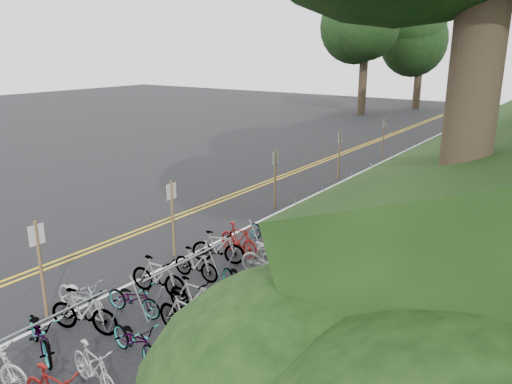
# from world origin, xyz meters

# --- Properties ---
(ground) EXTENTS (120.00, 120.00, 0.00)m
(ground) POSITION_xyz_m (0.00, 0.00, 0.00)
(ground) COLOR black
(ground) RESTS_ON ground
(road_markings) EXTENTS (7.47, 80.00, 0.01)m
(road_markings) POSITION_xyz_m (0.63, 10.10, 0.00)
(road_markings) COLOR gold
(road_markings) RESTS_ON ground
(red_curb) EXTENTS (0.25, 28.00, 0.10)m
(red_curb) POSITION_xyz_m (5.70, 12.00, 0.05)
(red_curb) COLOR maroon
(red_curb) RESTS_ON ground
(bike_rack_front) EXTENTS (1.12, 3.17, 1.13)m
(bike_rack_front) POSITION_xyz_m (2.59, -0.80, 0.84)
(bike_rack_front) COLOR #9297A2
(bike_rack_front) RESTS_ON ground
(bike_racks_rest) EXTENTS (1.14, 23.00, 1.17)m
(bike_racks_rest) POSITION_xyz_m (3.00, 13.00, 0.85)
(bike_racks_rest) COLOR #9297A2
(bike_racks_rest) RESTS_ON ground
(signpost_near) EXTENTS (0.08, 0.40, 2.52)m
(signpost_near) POSITION_xyz_m (0.67, 0.38, 1.44)
(signpost_near) COLOR brown
(signpost_near) RESTS_ON ground
(signposts_rest) EXTENTS (0.08, 18.40, 2.50)m
(signposts_rest) POSITION_xyz_m (0.60, 14.00, 1.43)
(signposts_rest) COLOR brown
(signposts_rest) RESTS_ON ground
(bike_front) EXTENTS (0.66, 1.84, 0.96)m
(bike_front) POSITION_xyz_m (1.29, 0.98, 0.48)
(bike_front) COLOR #9E9EA3
(bike_front) RESTS_ON ground
(bike_valet) EXTENTS (3.26, 12.58, 1.10)m
(bike_valet) POSITION_xyz_m (3.06, 1.87, 0.50)
(bike_valet) COLOR black
(bike_valet) RESTS_ON ground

